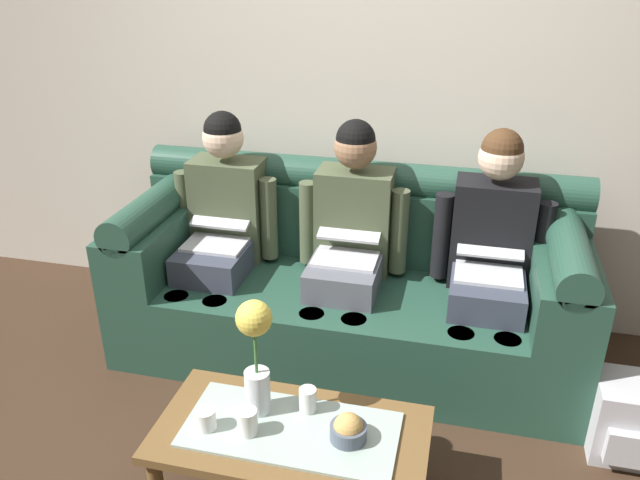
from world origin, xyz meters
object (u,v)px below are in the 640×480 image
snack_bowl (348,430)px  cup_near_left (206,419)px  cup_far_center (247,422)px  couch (349,285)px  person_left (222,222)px  person_middle (350,235)px  person_right (491,250)px  coffee_table (291,439)px  cup_near_right (308,400)px  flower_vase (255,349)px  backpack_right (627,419)px

snack_bowl → cup_near_left: size_ratio=1.69×
cup_far_center → cup_near_left: bearing=-175.4°
couch → person_left: 0.74m
person_middle → snack_bowl: size_ratio=9.10×
couch → person_middle: bearing=-90.0°
couch → person_right: bearing=-0.3°
coffee_table → snack_bowl: (0.22, -0.00, 0.09)m
couch → coffee_table: (-0.00, -1.09, -0.06)m
coffee_table → person_left: bearing=122.3°
person_left → coffee_table: (0.68, -1.08, -0.35)m
person_right → cup_near_right: size_ratio=12.45×
person_right → flower_vase: person_right is taller
flower_vase → person_right: bearing=50.6°
person_middle → cup_far_center: person_middle is taller
coffee_table → snack_bowl: 0.24m
couch → person_middle: person_middle is taller
cup_far_center → flower_vase: bearing=91.0°
person_left → person_middle: (0.68, -0.00, 0.00)m
person_left → cup_near_left: size_ratio=15.37×
cup_far_center → person_left: bearing=115.2°
couch → backpack_right: size_ratio=6.70×
person_left → coffee_table: bearing=-57.7°
cup_near_right → cup_far_center: bearing=-136.8°
person_left → person_right: bearing=0.0°
cup_near_right → person_left: bearing=126.5°
snack_bowl → cup_near_right: bearing=147.6°
flower_vase → cup_far_center: (0.00, -0.13, -0.23)m
cup_far_center → person_middle: bearing=82.7°
person_middle → coffee_table: (0.00, -1.08, -0.35)m
person_middle → person_right: 0.68m
flower_vase → snack_bowl: flower_vase is taller
snack_bowl → backpack_right: snack_bowl is taller
couch → person_middle: size_ratio=1.89×
coffee_table → cup_near_right: cup_near_right is taller
person_right → backpack_right: person_right is taller
person_right → cup_near_left: bearing=-130.6°
couch → cup_far_center: couch is taller
person_middle → person_right: (0.68, 0.00, -0.00)m
coffee_table → cup_near_right: bearing=72.6°
couch → cup_near_left: 1.20m
flower_vase → person_middle: bearing=81.6°
person_middle → coffee_table: bearing=-90.0°
backpack_right → cup_far_center: bearing=-155.9°
coffee_table → cup_far_center: (-0.15, -0.06, 0.10)m
cup_near_left → couch: bearing=75.3°
person_left → snack_bowl: person_left is taller
person_left → cup_near_left: person_left is taller
coffee_table → snack_bowl: size_ratio=7.56×
snack_bowl → coffee_table: bearing=179.4°
person_middle → cup_near_left: 1.22m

